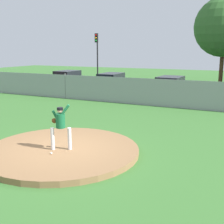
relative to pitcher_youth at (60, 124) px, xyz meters
name	(u,v)px	position (x,y,z in m)	size (l,w,h in m)	color
ground_plane	(127,118)	(-0.07, 6.15, -1.13)	(80.00, 80.00, 0.00)	#386B2D
asphalt_strip	(168,96)	(-0.07, 14.65, -1.13)	(44.00, 7.00, 0.01)	#2B2B2D
pitchers_mound	(62,150)	(-0.07, 0.15, -1.03)	(5.50, 5.50, 0.20)	olive
pitcher_youth	(60,124)	(0.00, 0.00, 0.00)	(0.77, 0.40, 1.64)	silver
baseball	(51,153)	(-0.02, -0.55, -0.90)	(0.07, 0.07, 0.07)	white
chainlink_fence	(151,92)	(-0.07, 10.15, -0.24)	(33.66, 0.07, 1.89)	gray
parked_car_red	(68,81)	(-9.39, 14.29, -0.31)	(1.93, 4.10, 1.74)	#A81919
parked_car_teal	(111,83)	(-5.05, 14.45, -0.33)	(1.87, 4.62, 1.65)	#146066
parked_car_white	(170,87)	(0.08, 14.44, -0.38)	(2.06, 4.36, 1.57)	silver
traffic_light_near	(97,50)	(-8.86, 19.00, 2.41)	(0.28, 0.46, 5.22)	black
tree_broad_left	(224,27)	(2.88, 23.71, 4.66)	(5.90, 5.90, 8.76)	#4C331E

